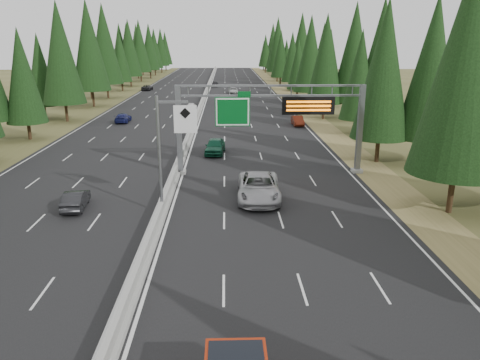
% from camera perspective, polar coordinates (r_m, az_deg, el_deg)
% --- Properties ---
extents(road, '(32.00, 260.00, 0.08)m').
position_cam_1_polar(road, '(86.18, -4.73, 8.90)').
color(road, black).
rests_on(road, ground).
extents(shoulder_right, '(3.60, 260.00, 0.06)m').
position_cam_1_polar(shoulder_right, '(87.10, 7.19, 8.90)').
color(shoulder_right, olive).
rests_on(shoulder_right, ground).
extents(shoulder_left, '(3.60, 260.00, 0.06)m').
position_cam_1_polar(shoulder_left, '(88.89, -16.39, 8.52)').
color(shoulder_left, '#4C4B23').
rests_on(shoulder_left, ground).
extents(median_barrier, '(0.70, 260.00, 0.85)m').
position_cam_1_polar(median_barrier, '(86.13, -4.73, 9.14)').
color(median_barrier, gray).
rests_on(median_barrier, road).
extents(sign_gantry, '(16.75, 0.98, 7.80)m').
position_cam_1_polar(sign_gantry, '(40.91, 4.62, 7.85)').
color(sign_gantry, slate).
rests_on(sign_gantry, road).
extents(hov_sign_pole, '(2.80, 0.50, 8.00)m').
position_cam_1_polar(hov_sign_pole, '(31.25, -8.78, 3.98)').
color(hov_sign_pole, slate).
rests_on(hov_sign_pole, road).
extents(tree_row_right, '(11.81, 240.96, 18.89)m').
position_cam_1_polar(tree_row_right, '(78.55, 11.57, 14.63)').
color(tree_row_right, black).
rests_on(tree_row_right, ground).
extents(tree_row_left, '(11.95, 243.26, 18.93)m').
position_cam_1_polar(tree_row_left, '(78.31, -21.89, 13.99)').
color(tree_row_left, black).
rests_on(tree_row_left, ground).
extents(silver_minivan, '(3.34, 6.78, 1.85)m').
position_cam_1_polar(silver_minivan, '(34.79, 2.30, -0.88)').
color(silver_minivan, '#ABABAF').
rests_on(silver_minivan, road).
extents(car_ahead_green, '(2.29, 4.85, 1.60)m').
position_cam_1_polar(car_ahead_green, '(49.18, -3.06, 4.15)').
color(car_ahead_green, '#114D34').
rests_on(car_ahead_green, road).
extents(car_ahead_dkred, '(1.43, 4.03, 1.32)m').
position_cam_1_polar(car_ahead_dkred, '(66.58, 7.04, 7.19)').
color(car_ahead_dkred, '#621E0E').
rests_on(car_ahead_dkred, road).
extents(car_ahead_dkgrey, '(2.01, 4.48, 1.27)m').
position_cam_1_polar(car_ahead_dkgrey, '(90.61, -0.14, 9.76)').
color(car_ahead_dkgrey, black).
rests_on(car_ahead_dkgrey, road).
extents(car_ahead_white, '(2.15, 4.58, 1.27)m').
position_cam_1_polar(car_ahead_white, '(108.33, -0.85, 10.86)').
color(car_ahead_white, '#BCBCBC').
rests_on(car_ahead_white, road).
extents(car_ahead_far, '(1.81, 4.24, 1.43)m').
position_cam_1_polar(car_ahead_far, '(124.15, -3.09, 11.60)').
color(car_ahead_far, black).
rests_on(car_ahead_far, road).
extents(car_onc_near, '(1.74, 4.07, 1.30)m').
position_cam_1_polar(car_onc_near, '(34.90, -19.42, -2.26)').
color(car_onc_near, black).
rests_on(car_onc_near, road).
extents(car_onc_blue, '(1.85, 4.51, 1.31)m').
position_cam_1_polar(car_onc_blue, '(70.81, -14.08, 7.37)').
color(car_onc_blue, '#171B52').
rests_on(car_onc_blue, road).
extents(car_onc_white, '(1.75, 3.84, 1.28)m').
position_cam_1_polar(car_onc_white, '(81.80, -5.95, 8.94)').
color(car_onc_white, white).
rests_on(car_onc_white, road).
extents(car_onc_far, '(2.41, 4.82, 1.31)m').
position_cam_1_polar(car_onc_far, '(117.14, -11.24, 11.00)').
color(car_onc_far, black).
rests_on(car_onc_far, road).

